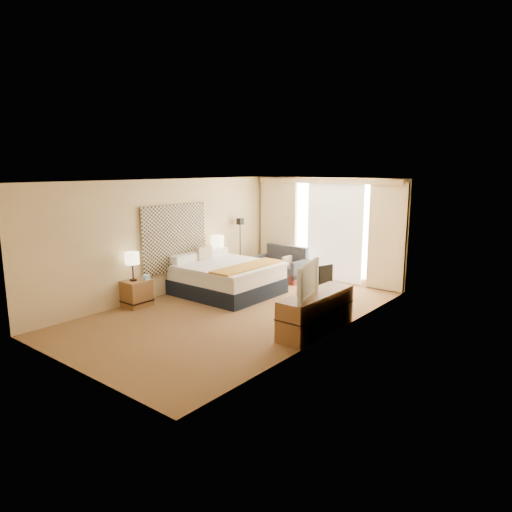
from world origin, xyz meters
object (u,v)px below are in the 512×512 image
Objects in this scene: media_dresser at (316,312)px; television at (302,280)px; nightstand_left at (137,293)px; floor_lamp at (240,236)px; desk_chair at (322,288)px; nightstand_right at (219,272)px; lamp_right at (218,242)px; loveseat at (281,268)px; lamp_left at (132,259)px; bed at (227,278)px.

media_dresser is 0.77m from television.
floor_lamp is at bearing 90.51° from nightstand_left.
television reaches higher than desk_chair.
nightstand_right is 3.03m from desk_chair.
floor_lamp is (-0.03, 3.35, 0.82)m from nightstand_left.
lamp_right is (-3.69, 1.40, 0.71)m from media_dresser.
lamp_left is (-0.97, -3.89, 0.74)m from loveseat.
desk_chair is (3.02, 2.37, 0.13)m from nightstand_left.
bed is 1.83m from floor_lamp.
desk_chair is 3.93m from lamp_left.
nightstand_right is 3.97m from media_dresser.
nightstand_left is at bearing -89.49° from floor_lamp.
loveseat is (0.96, 1.33, 0.00)m from nightstand_right.
desk_chair is 0.86× the size of television.
loveseat is 2.27× the size of lamp_left.
floor_lamp is (-0.99, -0.48, 0.82)m from loveseat.
media_dresser is 1.16× the size of floor_lamp.
nightstand_left is 1.00× the size of nightstand_right.
media_dresser is 2.75× the size of lamp_right.
lamp_right is (0.02, 2.50, 0.04)m from lamp_left.
television reaches higher than loveseat.
floor_lamp is (-3.73, 2.30, 0.75)m from media_dresser.
bed is 2.22m from lamp_left.
lamp_right is at bearing -87.34° from floor_lamp.
nightstand_left is 3.78m from television.
nightstand_left is 0.60× the size of desk_chair.
lamp_right is (-0.95, -1.38, 0.78)m from loveseat.
desk_chair is 1.51× the size of lamp_left.
bed reaches higher than nightstand_left.
nightstand_right is 1.64m from loveseat.
television is (3.66, 0.71, -0.01)m from lamp_left.
nightstand_right is at bearing -124.83° from loveseat.
television is at bearing 11.01° from lamp_left.
lamp_right reaches higher than loveseat.
floor_lamp is 2.37× the size of lamp_right.
television is (2.84, -1.24, 0.63)m from bed.
media_dresser is 2.99× the size of lamp_left.
bed is at bearing 163.62° from media_dresser.
nightstand_right is (0.00, 2.50, 0.00)m from nightstand_left.
bed is 1.34× the size of floor_lamp.
lamp_left is 3.73m from television.
desk_chair is 1.39× the size of lamp_right.
lamp_left is 0.92× the size of lamp_right.
lamp_left is (-0.01, -2.56, 0.74)m from nightstand_right.
bed is 3.47× the size of lamp_left.
media_dresser is at bearing -45.05° from desk_chair.
nightstand_left is at bearing -103.08° from loveseat.
loveseat is 1.29× the size of television.
desk_chair reaches higher than nightstand_right.
loveseat reaches higher than nightstand_right.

